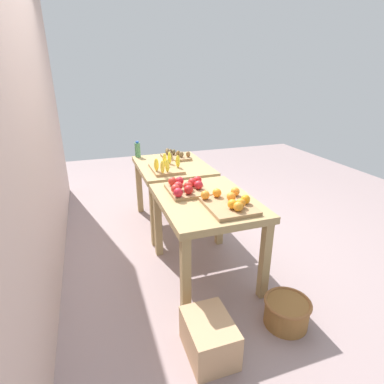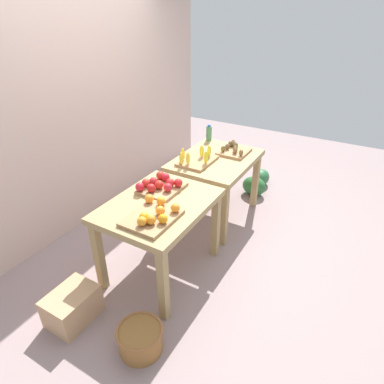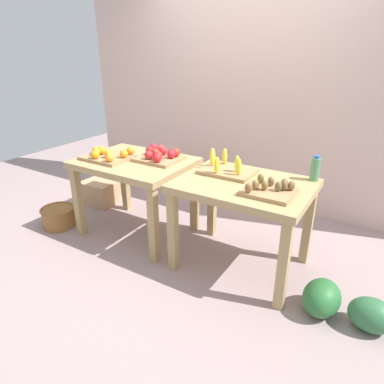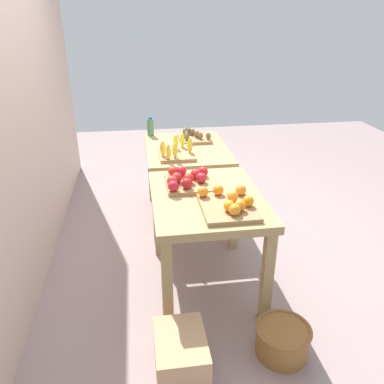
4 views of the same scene
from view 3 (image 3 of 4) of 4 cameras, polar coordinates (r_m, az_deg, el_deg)
ground_plane at (r=3.28m, az=-1.15°, el=-9.07°), size 8.00×8.00×0.00m
back_wall at (r=3.99m, az=9.74°, el=19.23°), size 4.40×0.12×3.00m
display_table_left at (r=3.30m, az=-9.49°, el=3.46°), size 1.04×0.80×0.77m
display_table_right at (r=2.75m, az=8.65°, el=-0.59°), size 1.04×0.80×0.77m
orange_bin at (r=3.33m, az=-13.90°, el=5.99°), size 0.44×0.38×0.11m
apple_bin at (r=3.22m, az=-5.52°, el=6.15°), size 0.41×0.35×0.11m
banana_crate at (r=2.88m, az=5.79°, el=3.99°), size 0.44×0.32×0.17m
kiwi_bin at (r=2.52m, az=12.84°, el=0.49°), size 0.36×0.32×0.10m
water_bottle at (r=2.85m, az=19.95°, el=3.65°), size 0.07×0.07×0.21m
watermelon_pile at (r=2.65m, az=23.92°, el=-16.93°), size 0.61×0.34×0.25m
wicker_basket at (r=3.84m, az=-21.45°, el=-3.82°), size 0.35×0.35×0.21m
cardboard_produce_box at (r=4.24m, az=-15.17°, el=-0.07°), size 0.40×0.30×0.27m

